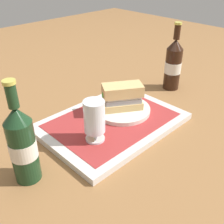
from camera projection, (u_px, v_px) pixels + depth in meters
name	position (u px, v px, depth m)	size (l,w,h in m)	color
ground_plane	(112.00, 125.00, 0.88)	(3.00, 3.00, 0.00)	olive
tray	(112.00, 123.00, 0.87)	(0.44, 0.32, 0.02)	silver
placemat	(112.00, 120.00, 0.87)	(0.38, 0.27, 0.00)	#9E2D2D
plate	(122.00, 109.00, 0.91)	(0.19, 0.19, 0.01)	silver
sandwich	(121.00, 96.00, 0.88)	(0.14, 0.12, 0.08)	tan
beer_glass	(94.00, 119.00, 0.74)	(0.06, 0.06, 0.12)	silver
beer_bottle	(22.00, 144.00, 0.62)	(0.07, 0.07, 0.27)	#19381E
second_bottle	(173.00, 64.00, 1.07)	(0.07, 0.07, 0.27)	black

